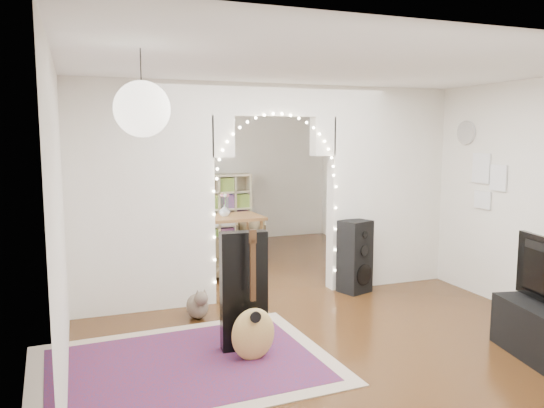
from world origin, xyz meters
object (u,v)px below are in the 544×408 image
object	(u,v)px
floor_speaker	(355,257)
bookcase	(218,209)
acoustic_guitar	(253,313)
dining_chair_right	(251,235)
dining_table	(225,221)
dining_chair_left	(214,259)
media_console	(541,333)

from	to	relation	value
floor_speaker	bookcase	xyz separation A→B (m)	(-0.88, 3.75, 0.19)
acoustic_guitar	dining_chair_right	distance (m)	4.90
dining_chair_right	acoustic_guitar	bearing A→B (deg)	-90.50
bookcase	dining_chair_right	bearing A→B (deg)	-58.19
dining_chair_right	dining_table	bearing A→B (deg)	-113.74
bookcase	dining_chair_left	world-z (taller)	bookcase
acoustic_guitar	bookcase	xyz separation A→B (m)	(1.06, 5.35, 0.21)
dining_table	dining_chair_left	size ratio (longest dim) A/B	2.09
bookcase	dining_table	size ratio (longest dim) A/B	1.08
dining_chair_right	dining_chair_left	bearing A→B (deg)	-106.11
bookcase	media_console	bearing A→B (deg)	-77.72
floor_speaker	dining_table	xyz separation A→B (m)	(-1.16, 2.25, 0.20)
floor_speaker	media_console	xyz separation A→B (m)	(0.56, -2.50, -0.23)
bookcase	dining_chair_right	distance (m)	0.91
floor_speaker	media_console	world-z (taller)	floor_speaker
media_console	dining_chair_left	xyz separation A→B (m)	(-2.11, 3.88, 0.02)
floor_speaker	dining_table	size ratio (longest dim) A/B	0.77
acoustic_guitar	dining_table	world-z (taller)	acoustic_guitar
bookcase	dining_table	distance (m)	1.53
media_console	dining_chair_left	world-z (taller)	dining_chair_left
dining_chair_left	floor_speaker	bearing A→B (deg)	-66.44
acoustic_guitar	media_console	world-z (taller)	acoustic_guitar
bookcase	dining_chair_right	xyz separation A→B (m)	(0.44, -0.69, -0.41)
floor_speaker	dining_table	bearing A→B (deg)	97.88
dining_table	dining_chair_right	size ratio (longest dim) A/B	2.24
acoustic_guitar	dining_chair_left	world-z (taller)	acoustic_guitar
dining_chair_left	media_console	bearing A→B (deg)	-86.19
dining_chair_left	dining_chair_right	size ratio (longest dim) A/B	1.08
floor_speaker	dining_chair_left	xyz separation A→B (m)	(-1.56, 1.38, -0.21)
media_console	dining_table	xyz separation A→B (m)	(-1.72, 4.74, 0.43)
dining_chair_left	dining_chair_right	bearing A→B (deg)	31.77
acoustic_guitar	floor_speaker	size ratio (longest dim) A/B	1.09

